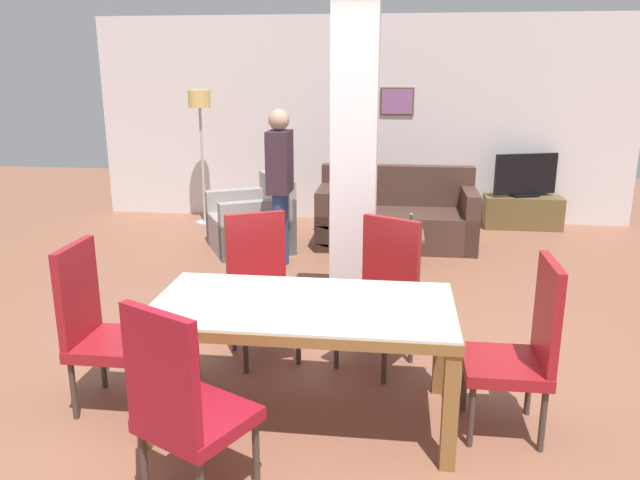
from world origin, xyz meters
name	(u,v)px	position (x,y,z in m)	size (l,w,h in m)	color
ground_plane	(304,416)	(0.00, 0.00, 0.00)	(18.00, 18.00, 0.00)	brown
back_wall	(360,120)	(0.00, 5.19, 1.35)	(7.20, 0.09, 2.70)	silver
divider_pillar	(354,159)	(0.18, 1.47, 1.35)	(0.35, 0.32, 2.70)	silver
dining_table	(303,326)	(0.00, 0.00, 0.59)	(1.74, 0.90, 0.73)	brown
dining_chair_head_right	(523,346)	(1.24, 0.00, 0.53)	(0.46, 0.46, 1.03)	maroon
dining_chair_near_left	(183,403)	(-0.43, -0.83, 0.53)	(0.62, 0.62, 1.03)	maroon
dining_chair_head_left	(99,324)	(-1.25, 0.00, 0.53)	(0.46, 0.46, 1.03)	maroon
dining_chair_far_left	(261,284)	(-0.43, 0.84, 0.53)	(0.62, 0.62, 1.03)	maroon
dining_chair_far_right	(382,290)	(0.43, 0.80, 0.53)	(0.62, 0.62, 1.03)	maroon
sofa	(396,219)	(0.52, 3.90, 0.31)	(1.82, 0.87, 0.90)	#483027
armchair	(253,224)	(-1.11, 3.51, 0.29)	(1.16, 1.16, 0.84)	#99938E
coffee_table	(392,251)	(0.49, 2.88, 0.21)	(0.63, 0.45, 0.41)	brown
bottle	(411,227)	(0.67, 2.81, 0.49)	(0.07, 0.07, 0.22)	#194C23
tv_stand	(522,212)	(2.16, 4.91, 0.21)	(0.98, 0.40, 0.42)	brown
tv_screen	(526,176)	(2.16, 4.91, 0.69)	(0.82, 0.32, 0.56)	black
floor_lamp	(200,113)	(-2.04, 4.63, 1.46)	(0.28, 0.28, 1.76)	#B7B7BC
standing_person	(280,178)	(-0.67, 2.90, 0.94)	(0.23, 0.38, 1.64)	navy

